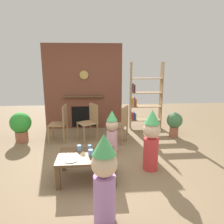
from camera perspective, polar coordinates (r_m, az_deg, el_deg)
name	(u,v)px	position (r m, az deg, el deg)	size (l,w,h in m)	color
ground_plane	(105,169)	(4.11, -1.73, -14.67)	(12.00, 12.00, 0.00)	#846B4C
brick_fireplace_feature	(83,87)	(6.28, -7.57, 6.48)	(2.20, 0.28, 2.40)	brown
bookshelf	(143,99)	(6.26, 8.27, 3.44)	(0.90, 0.28, 1.90)	#9E7A51
coffee_table	(87,158)	(3.68, -6.67, -12.06)	(0.95, 0.70, 0.42)	brown
paper_cup_near_left	(96,156)	(3.46, -4.14, -11.61)	(0.07, 0.07, 0.10)	#E5666B
paper_cup_near_right	(79,148)	(3.81, -8.63, -9.34)	(0.07, 0.07, 0.10)	#669EE0
paper_cup_center	(90,148)	(3.82, -5.92, -9.30)	(0.06, 0.06, 0.09)	#669EE0
paper_cup_far_left	(91,153)	(3.60, -5.64, -10.60)	(0.08, 0.08, 0.10)	#669EE0
paper_plate_front	(107,149)	(3.82, -1.33, -9.84)	(0.21, 0.21, 0.01)	white
paper_plate_rear	(71,160)	(3.50, -10.80, -12.35)	(0.21, 0.21, 0.01)	white
birthday_cake_slice	(83,153)	(3.65, -7.70, -10.65)	(0.10, 0.10, 0.06)	#EAC68C
table_fork	(107,156)	(3.57, -1.31, -11.63)	(0.15, 0.02, 0.01)	silver
child_with_cone_hat	(104,177)	(2.66, -2.02, -16.65)	(0.31, 0.31, 1.13)	#B27FCC
child_in_pink	(151,139)	(3.92, 10.32, -6.90)	(0.31, 0.31, 1.11)	#D13838
child_by_the_chairs	(112,131)	(4.55, -0.02, -5.07)	(0.26, 0.26, 0.93)	#EAB2C6
dining_chair_left	(61,121)	(5.34, -13.20, -2.41)	(0.43, 0.43, 0.90)	#9E7A51
dining_chair_middle	(90,120)	(5.37, -5.69, -2.04)	(0.54, 0.54, 0.90)	#9E7A51
dining_chair_right	(121,122)	(5.12, 2.43, -2.76)	(0.54, 0.54, 0.90)	#9E7A51
potted_plant_tall	(174,122)	(5.80, 16.14, -2.64)	(0.40, 0.40, 0.64)	#9E5B42
potted_plant_short	(21,125)	(5.68, -22.91, -3.13)	(0.50, 0.50, 0.73)	#9E5B42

